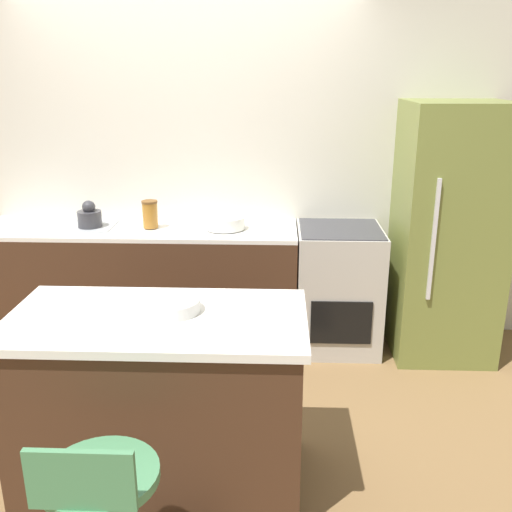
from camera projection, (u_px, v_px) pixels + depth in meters
ground_plane at (183, 361)px, 4.07m from camera, size 14.00×14.00×0.00m
wall_back at (190, 165)px, 4.28m from camera, size 8.00×0.06×2.60m
back_counter at (142, 286)px, 4.25m from camera, size 2.29×0.60×0.91m
kitchen_island at (161, 401)px, 2.76m from camera, size 1.39×0.72×0.90m
oven_range at (338, 288)px, 4.19m from camera, size 0.60×0.61×0.91m
refrigerator at (447, 233)px, 3.99m from camera, size 0.69×0.70×1.79m
kettle at (90, 217)px, 4.07m from camera, size 0.17×0.17×0.19m
mixing_bowl at (225, 222)px, 4.04m from camera, size 0.28×0.28×0.09m
canister_jar at (150, 214)px, 4.04m from camera, size 0.11×0.11×0.19m
fruit_bowl at (171, 305)px, 2.67m from camera, size 0.27×0.27×0.06m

